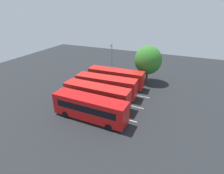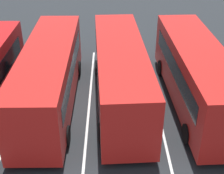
{
  "view_description": "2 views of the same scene",
  "coord_description": "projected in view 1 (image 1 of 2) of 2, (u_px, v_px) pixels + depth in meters",
  "views": [
    {
      "loc": [
        -11.6,
        23.23,
        14.3
      ],
      "look_at": [
        -1.01,
        -1.26,
        1.93
      ],
      "focal_mm": 28.94,
      "sensor_mm": 36.0,
      "label": 1
    },
    {
      "loc": [
        -14.67,
        -0.87,
        9.83
      ],
      "look_at": [
        -0.28,
        -1.24,
        1.28
      ],
      "focal_mm": 51.71,
      "sensor_mm": 36.0,
      "label": 2
    }
  ],
  "objects": [
    {
      "name": "ground_plane",
      "position": [
        103.0,
        100.0,
        29.53
      ],
      "size": [
        67.63,
        67.63,
        0.0
      ],
      "primitive_type": "plane",
      "color": "#232628"
    },
    {
      "name": "bus_far_left",
      "position": [
        116.0,
        77.0,
        33.55
      ],
      "size": [
        10.39,
        2.78,
        3.29
      ],
      "rotation": [
        0.0,
        0.0,
        0.03
      ],
      "color": "red",
      "rests_on": "ground"
    },
    {
      "name": "bus_center_left",
      "position": [
        106.0,
        85.0,
        30.3
      ],
      "size": [
        10.41,
        2.86,
        3.29
      ],
      "rotation": [
        0.0,
        0.0,
        0.04
      ],
      "color": "red",
      "rests_on": "ground"
    },
    {
      "name": "bus_center_right",
      "position": [
        96.0,
        95.0,
        27.16
      ],
      "size": [
        10.37,
        2.7,
        3.29
      ],
      "rotation": [
        0.0,
        0.0,
        -0.02
      ],
      "color": "red",
      "rests_on": "ground"
    },
    {
      "name": "bus_far_right",
      "position": [
        90.0,
        107.0,
        23.86
      ],
      "size": [
        10.39,
        2.79,
        3.29
      ],
      "rotation": [
        0.0,
        0.0,
        -0.03
      ],
      "color": "red",
      "rests_on": "ground"
    },
    {
      "name": "pedestrian",
      "position": [
        61.0,
        93.0,
        29.61
      ],
      "size": [
        0.38,
        0.38,
        1.73
      ],
      "rotation": [
        0.0,
        0.0,
        3.35
      ],
      "color": "#232833",
      "rests_on": "ground"
    },
    {
      "name": "street_lamp",
      "position": [
        112.0,
        58.0,
        37.14
      ],
      "size": [
        0.8,
        2.3,
        7.13
      ],
      "rotation": [
        0.0,
        0.0,
        1.85
      ],
      "color": "gray",
      "rests_on": "ground"
    },
    {
      "name": "depot_tree",
      "position": [
        148.0,
        60.0,
        34.45
      ],
      "size": [
        5.22,
        4.7,
        7.21
      ],
      "color": "#4C3823",
      "rests_on": "ground"
    },
    {
      "name": "lane_stripe_outer_left",
      "position": [
        112.0,
        91.0,
        32.6
      ],
      "size": [
        13.63,
        0.34,
        0.01
      ],
      "primitive_type": "cube",
      "rotation": [
        0.0,
        0.0,
        -0.02
      ],
      "color": "silver",
      "rests_on": "ground"
    },
    {
      "name": "lane_stripe_inner_left",
      "position": [
        103.0,
        100.0,
        29.53
      ],
      "size": [
        13.63,
        0.34,
        0.01
      ],
      "primitive_type": "cube",
      "rotation": [
        0.0,
        0.0,
        -0.02
      ],
      "color": "silver",
      "rests_on": "ground"
    },
    {
      "name": "lane_stripe_inner_right",
      "position": [
        92.0,
        111.0,
        26.47
      ],
      "size": [
        13.63,
        0.34,
        0.01
      ],
      "primitive_type": "cube",
      "rotation": [
        0.0,
        0.0,
        -0.02
      ],
      "color": "silver",
      "rests_on": "ground"
    }
  ]
}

